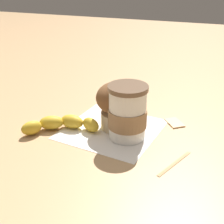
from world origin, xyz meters
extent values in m
plane|color=tan|center=(0.00, 0.00, 0.00)|extent=(3.00, 3.00, 0.00)
cube|color=white|center=(0.00, 0.00, 0.00)|extent=(0.24, 0.24, 0.00)
cylinder|color=white|center=(-0.04, 0.02, 0.06)|extent=(0.08, 0.08, 0.11)
cylinder|color=brown|center=(-0.04, 0.02, 0.12)|extent=(0.09, 0.09, 0.01)
cylinder|color=#997551|center=(-0.04, 0.02, 0.05)|extent=(0.09, 0.09, 0.04)
cylinder|color=beige|center=(-0.01, -0.01, 0.02)|extent=(0.08, 0.08, 0.04)
ellipsoid|color=brown|center=(-0.01, -0.01, 0.08)|extent=(0.10, 0.10, 0.07)
ellipsoid|color=gold|center=(0.04, 0.03, 0.02)|extent=(0.05, 0.04, 0.03)
ellipsoid|color=gold|center=(0.09, 0.03, 0.02)|extent=(0.06, 0.03, 0.03)
ellipsoid|color=gold|center=(0.13, 0.05, 0.02)|extent=(0.07, 0.05, 0.03)
ellipsoid|color=gold|center=(0.16, 0.08, 0.02)|extent=(0.05, 0.05, 0.03)
cube|color=#E0B27F|center=(-0.13, -0.08, 0.00)|extent=(0.06, 0.06, 0.01)
cube|color=tan|center=(-0.16, 0.09, 0.00)|extent=(0.05, 0.10, 0.00)
camera|label=1|loc=(-0.22, 0.61, 0.36)|focal=50.00mm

